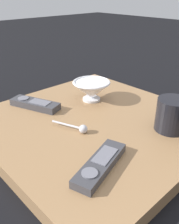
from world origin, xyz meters
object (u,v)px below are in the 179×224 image
(coffee_mug, at_px, (172,115))
(tv_remote_near, at_px, (100,164))
(tv_remote_far, at_px, (35,104))
(teaspoon, at_px, (80,128))
(cereal_bowl, at_px, (91,90))

(coffee_mug, height_order, tv_remote_near, coffee_mug)
(coffee_mug, xyz_separation_m, tv_remote_near, (-0.02, -0.27, -0.04))
(tv_remote_far, bearing_deg, tv_remote_near, -9.55)
(teaspoon, distance_m, tv_remote_far, 0.23)
(cereal_bowl, relative_size, coffee_mug, 1.08)
(coffee_mug, distance_m, tv_remote_far, 0.45)
(coffee_mug, bearing_deg, tv_remote_far, -152.23)
(tv_remote_near, bearing_deg, teaspoon, 155.07)
(cereal_bowl, height_order, tv_remote_far, cereal_bowl)
(teaspoon, relative_size, tv_remote_far, 0.60)
(cereal_bowl, bearing_deg, tv_remote_near, -40.47)
(teaspoon, bearing_deg, cereal_bowl, 128.26)
(cereal_bowl, xyz_separation_m, tv_remote_far, (-0.09, -0.18, -0.03))
(tv_remote_near, relative_size, tv_remote_far, 1.01)
(cereal_bowl, relative_size, tv_remote_near, 0.73)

